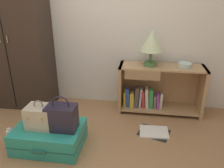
{
  "coord_description": "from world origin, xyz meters",
  "views": [
    {
      "loc": [
        0.7,
        -1.56,
        1.55
      ],
      "look_at": [
        0.35,
        0.82,
        0.55
      ],
      "focal_mm": 35.33,
      "sensor_mm": 36.0,
      "label": 1
    }
  ],
  "objects_px": {
    "suitcase_large": "(50,136)",
    "table_lamp": "(152,42)",
    "bottle": "(10,136)",
    "bookshelf": "(156,89)",
    "wardrobe": "(14,36)",
    "handbag": "(62,117)",
    "open_book_on_floor": "(154,132)",
    "bowl": "(185,65)",
    "train_case": "(40,117)"
  },
  "relations": [
    {
      "from": "suitcase_large",
      "to": "table_lamp",
      "type": "bearing_deg",
      "value": 42.35
    },
    {
      "from": "bottle",
      "to": "bookshelf",
      "type": "bearing_deg",
      "value": 31.88
    },
    {
      "from": "wardrobe",
      "to": "handbag",
      "type": "bearing_deg",
      "value": -44.01
    },
    {
      "from": "bookshelf",
      "to": "open_book_on_floor",
      "type": "bearing_deg",
      "value": -91.98
    },
    {
      "from": "bookshelf",
      "to": "table_lamp",
      "type": "xyz_separation_m",
      "value": [
        -0.1,
        -0.02,
        0.65
      ]
    },
    {
      "from": "table_lamp",
      "to": "suitcase_large",
      "type": "height_order",
      "value": "table_lamp"
    },
    {
      "from": "bookshelf",
      "to": "table_lamp",
      "type": "distance_m",
      "value": 0.66
    },
    {
      "from": "bookshelf",
      "to": "handbag",
      "type": "bearing_deg",
      "value": -134.99
    },
    {
      "from": "handbag",
      "to": "bottle",
      "type": "bearing_deg",
      "value": -178.88
    },
    {
      "from": "wardrobe",
      "to": "table_lamp",
      "type": "height_order",
      "value": "wardrobe"
    },
    {
      "from": "open_book_on_floor",
      "to": "wardrobe",
      "type": "bearing_deg",
      "value": 165.16
    },
    {
      "from": "wardrobe",
      "to": "bottle",
      "type": "relative_size",
      "value": 10.57
    },
    {
      "from": "wardrobe",
      "to": "bottle",
      "type": "distance_m",
      "value": 1.36
    },
    {
      "from": "suitcase_large",
      "to": "bottle",
      "type": "bearing_deg",
      "value": -176.97
    },
    {
      "from": "table_lamp",
      "to": "open_book_on_floor",
      "type": "height_order",
      "value": "table_lamp"
    },
    {
      "from": "bookshelf",
      "to": "bottle",
      "type": "xyz_separation_m",
      "value": [
        -1.6,
        -0.99,
        -0.23
      ]
    },
    {
      "from": "bookshelf",
      "to": "bowl",
      "type": "height_order",
      "value": "bowl"
    },
    {
      "from": "open_book_on_floor",
      "to": "table_lamp",
      "type": "bearing_deg",
      "value": 98.68
    },
    {
      "from": "wardrobe",
      "to": "table_lamp",
      "type": "xyz_separation_m",
      "value": [
        1.84,
        0.03,
        -0.04
      ]
    },
    {
      "from": "handbag",
      "to": "open_book_on_floor",
      "type": "xyz_separation_m",
      "value": [
        0.96,
        0.42,
        -0.37
      ]
    },
    {
      "from": "bookshelf",
      "to": "table_lamp",
      "type": "height_order",
      "value": "table_lamp"
    },
    {
      "from": "bottle",
      "to": "suitcase_large",
      "type": "bearing_deg",
      "value": 3.03
    },
    {
      "from": "table_lamp",
      "to": "suitcase_large",
      "type": "xyz_separation_m",
      "value": [
        -1.04,
        -0.95,
        -0.85
      ]
    },
    {
      "from": "train_case",
      "to": "wardrobe",
      "type": "bearing_deg",
      "value": 128.03
    },
    {
      "from": "suitcase_large",
      "to": "wardrobe",
      "type": "bearing_deg",
      "value": 131.02
    },
    {
      "from": "table_lamp",
      "to": "bowl",
      "type": "distance_m",
      "value": 0.52
    },
    {
      "from": "handbag",
      "to": "open_book_on_floor",
      "type": "height_order",
      "value": "handbag"
    },
    {
      "from": "bookshelf",
      "to": "suitcase_large",
      "type": "xyz_separation_m",
      "value": [
        -1.15,
        -0.97,
        -0.2
      ]
    },
    {
      "from": "handbag",
      "to": "bottle",
      "type": "height_order",
      "value": "handbag"
    },
    {
      "from": "handbag",
      "to": "bookshelf",
      "type": "bearing_deg",
      "value": 45.01
    },
    {
      "from": "suitcase_large",
      "to": "train_case",
      "type": "distance_m",
      "value": 0.25
    },
    {
      "from": "bowl",
      "to": "open_book_on_floor",
      "type": "distance_m",
      "value": 0.95
    },
    {
      "from": "suitcase_large",
      "to": "bookshelf",
      "type": "bearing_deg",
      "value": 40.25
    },
    {
      "from": "wardrobe",
      "to": "bookshelf",
      "type": "height_order",
      "value": "wardrobe"
    },
    {
      "from": "wardrobe",
      "to": "train_case",
      "type": "xyz_separation_m",
      "value": [
        0.72,
        -0.93,
        -0.65
      ]
    },
    {
      "from": "suitcase_large",
      "to": "open_book_on_floor",
      "type": "distance_m",
      "value": 1.2
    },
    {
      "from": "bowl",
      "to": "wardrobe",
      "type": "bearing_deg",
      "value": -179.02
    },
    {
      "from": "train_case",
      "to": "handbag",
      "type": "relative_size",
      "value": 0.83
    },
    {
      "from": "table_lamp",
      "to": "handbag",
      "type": "height_order",
      "value": "table_lamp"
    },
    {
      "from": "bookshelf",
      "to": "suitcase_large",
      "type": "relative_size",
      "value": 1.56
    },
    {
      "from": "wardrobe",
      "to": "bookshelf",
      "type": "distance_m",
      "value": 2.06
    },
    {
      "from": "train_case",
      "to": "bowl",
      "type": "bearing_deg",
      "value": 31.8
    },
    {
      "from": "table_lamp",
      "to": "open_book_on_floor",
      "type": "distance_m",
      "value": 1.11
    },
    {
      "from": "bottle",
      "to": "open_book_on_floor",
      "type": "relative_size",
      "value": 0.46
    },
    {
      "from": "wardrobe",
      "to": "open_book_on_floor",
      "type": "height_order",
      "value": "wardrobe"
    },
    {
      "from": "suitcase_large",
      "to": "bottle",
      "type": "distance_m",
      "value": 0.45
    },
    {
      "from": "bowl",
      "to": "bottle",
      "type": "xyz_separation_m",
      "value": [
        -1.94,
        -0.98,
        -0.6
      ]
    },
    {
      "from": "bookshelf",
      "to": "handbag",
      "type": "height_order",
      "value": "bookshelf"
    },
    {
      "from": "bottle",
      "to": "open_book_on_floor",
      "type": "bearing_deg",
      "value": 15.3
    },
    {
      "from": "suitcase_large",
      "to": "train_case",
      "type": "bearing_deg",
      "value": -172.77
    }
  ]
}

